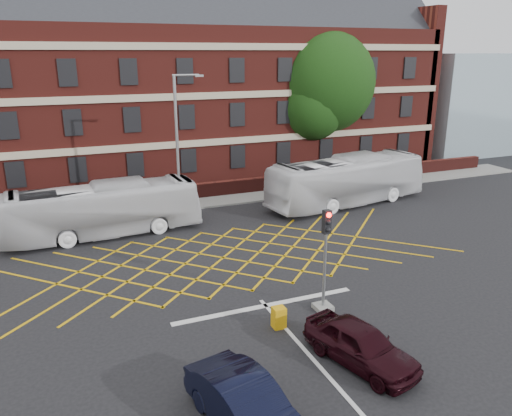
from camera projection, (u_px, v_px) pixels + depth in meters
name	position (u px, v px, depth m)	size (l,w,h in m)	color
ground	(237.00, 273.00, 23.84)	(120.00, 120.00, 0.00)	black
victorian_building	(146.00, 81.00, 41.01)	(51.00, 12.17, 20.40)	maroon
boundary_wall	(173.00, 194.00, 35.15)	(56.00, 0.50, 1.10)	#461512
far_pavement	(177.00, 204.00, 34.41)	(60.00, 3.00, 0.12)	slate
glass_block	(467.00, 102.00, 53.22)	(14.00, 10.00, 10.00)	#99B2BF
box_junction_hatching	(223.00, 258.00, 25.60)	(11.50, 0.12, 0.02)	#CC990C
stop_line	(266.00, 306.00, 20.74)	(8.00, 0.30, 0.02)	silver
centre_line	(351.00, 402.00, 15.00)	(0.15, 14.00, 0.02)	silver
bus_left	(103.00, 210.00, 28.32)	(2.57, 11.00, 3.06)	silver
bus_right	(347.00, 181.00, 34.20)	(2.81, 12.00, 3.34)	silver
car_navy	(247.00, 407.00, 13.73)	(1.60, 4.60, 1.51)	black
car_maroon	(360.00, 344.00, 16.72)	(1.70, 4.23, 1.44)	black
deciduous_tree	(323.00, 89.00, 42.42)	(8.68, 8.68, 12.03)	black
traffic_light_near	(325.00, 270.00, 19.94)	(0.70, 0.70, 4.27)	slate
street_lamp	(180.00, 173.00, 30.50)	(2.25, 1.00, 8.88)	slate
utility_cabinet	(279.00, 317.00, 19.02)	(0.48, 0.44, 0.84)	#D99B0C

